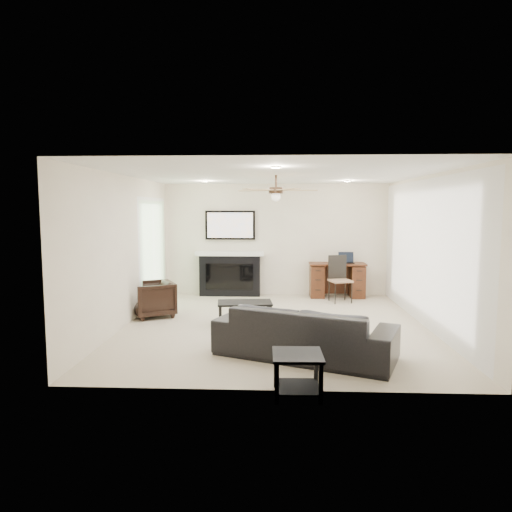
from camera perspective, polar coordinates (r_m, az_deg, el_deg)
The scene contains 10 objects.
room_shell at distance 7.58m, azimuth 3.90°, elevation 3.91°, with size 5.50×5.54×2.52m.
sofa at distance 6.11m, azimuth 6.09°, elevation -9.40°, with size 2.33×0.91×0.68m, color black.
armchair at distance 8.49m, azimuth -12.72°, elevation -5.27°, with size 0.69×0.71×0.64m, color black.
coffee_table at distance 7.70m, azimuth -1.41°, elevation -7.21°, with size 0.90×0.50×0.40m, color black.
end_table_near at distance 4.95m, azimuth 5.19°, elevation -14.54°, with size 0.52×0.52×0.45m, color black.
end_table_left at distance 7.71m, azimuth -18.75°, elevation -7.33°, with size 0.50×0.50×0.45m, color black.
fireplace_unit at distance 10.18m, azimuth -3.29°, elevation 0.33°, with size 1.52×0.34×1.91m, color black.
desk at distance 10.24m, azimuth 10.08°, elevation -2.97°, with size 1.22×0.56×0.76m, color #3A180E.
desk_chair at distance 9.68m, azimuth 10.51°, elevation -2.86°, with size 0.42×0.44×0.97m, color black.
laptop at distance 10.18m, azimuth 11.26°, elevation -0.23°, with size 0.33×0.24×0.23m, color black.
Camera 1 is at (0.01, -7.50, 1.96)m, focal length 32.00 mm.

